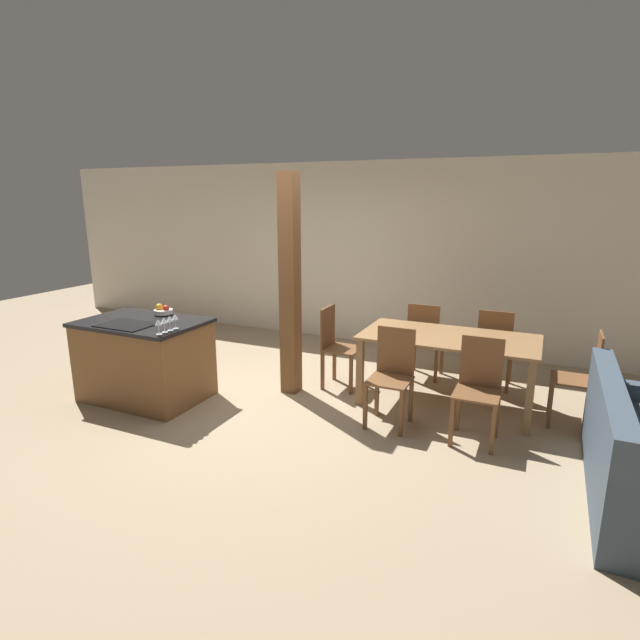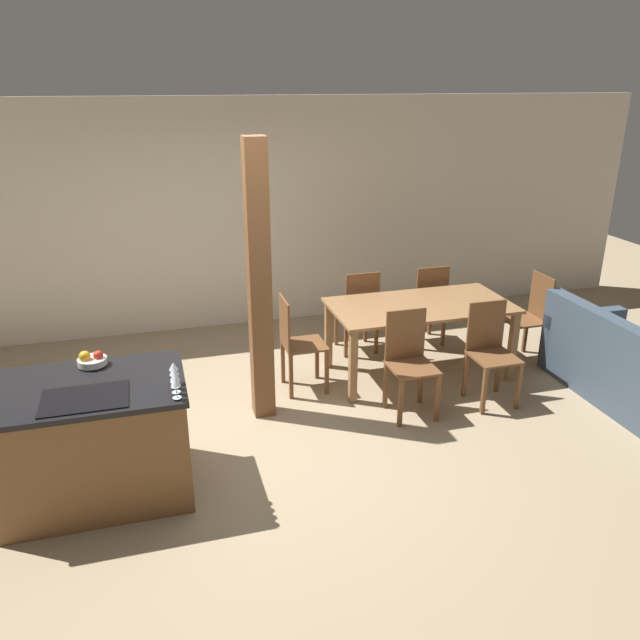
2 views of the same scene
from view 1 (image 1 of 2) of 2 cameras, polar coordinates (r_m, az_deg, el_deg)
ground_plane at (r=5.57m, az=-6.57°, el=-9.35°), size 16.00×16.00×0.00m
wall_back at (r=7.67m, az=3.98°, el=7.59°), size 11.20×0.08×2.70m
kitchen_island at (r=5.85m, az=-19.38°, el=-4.26°), size 1.32×0.91×0.90m
fruit_bowl at (r=5.93m, az=-17.52°, el=1.05°), size 0.21×0.21×0.12m
wine_glass_near at (r=5.04m, az=-18.01°, el=-0.32°), size 0.07×0.07×0.15m
wine_glass_middle at (r=5.10m, az=-17.41°, el=-0.12°), size 0.07×0.07×0.15m
wine_glass_far at (r=5.16m, az=-16.82°, el=0.08°), size 0.07×0.07×0.15m
wine_glass_end at (r=5.22m, az=-16.24°, el=0.27°), size 0.07×0.07×0.15m
dining_table at (r=5.45m, az=14.46°, el=-2.79°), size 1.81×0.93×0.77m
dining_chair_near_left at (r=4.95m, az=8.19°, el=-6.20°), size 0.40×0.40×0.95m
dining_chair_near_right at (r=4.80m, az=17.63°, el=-7.37°), size 0.40×0.40×0.95m
dining_chair_far_left at (r=6.23m, az=11.85°, el=-2.13°), size 0.40×0.40×0.95m
dining_chair_far_right at (r=6.11m, az=19.32°, el=-2.94°), size 0.40×0.40×0.95m
dining_chair_head_end at (r=5.84m, az=1.92°, el=-2.89°), size 0.40×0.40×0.95m
dining_chair_foot_end at (r=5.45m, az=27.77°, el=-5.82°), size 0.40×0.40×0.95m
timber_post at (r=5.52m, az=-3.44°, el=3.83°), size 0.19×0.19×2.46m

